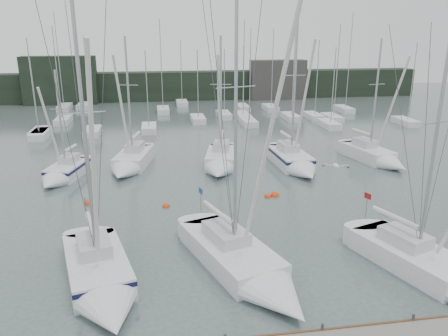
# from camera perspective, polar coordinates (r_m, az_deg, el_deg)

# --- Properties ---
(ground) EXTENTS (160.00, 160.00, 0.00)m
(ground) POSITION_cam_1_polar(r_m,az_deg,el_deg) (22.19, 3.71, -15.32)
(ground) COLOR #4A5A57
(ground) RESTS_ON ground
(far_treeline) EXTENTS (90.00, 4.00, 5.00)m
(far_treeline) POSITION_cam_1_polar(r_m,az_deg,el_deg) (80.84, -6.00, 10.64)
(far_treeline) COLOR black
(far_treeline) RESTS_ON ground
(far_building_left) EXTENTS (12.00, 3.00, 8.00)m
(far_building_left) POSITION_cam_1_polar(r_m,az_deg,el_deg) (80.13, -20.63, 10.66)
(far_building_left) COLOR black
(far_building_left) RESTS_ON ground
(far_building_right) EXTENTS (10.00, 3.00, 7.00)m
(far_building_right) POSITION_cam_1_polar(r_m,az_deg,el_deg) (81.72, 7.02, 11.38)
(far_building_right) COLOR #3C3A37
(far_building_right) RESTS_ON ground
(mast_forest) EXTENTS (58.18, 24.98, 14.83)m
(mast_forest) POSITION_cam_1_polar(r_m,az_deg,el_deg) (61.91, -4.52, 6.70)
(mast_forest) COLOR silver
(mast_forest) RESTS_ON ground
(sailboat_near_left) EXTENTS (4.88, 9.08, 14.39)m
(sailboat_near_left) POSITION_cam_1_polar(r_m,az_deg,el_deg) (22.22, -15.68, -14.16)
(sailboat_near_left) COLOR silver
(sailboat_near_left) RESTS_ON ground
(sailboat_near_center) EXTENTS (6.11, 10.56, 16.11)m
(sailboat_near_center) POSITION_cam_1_polar(r_m,az_deg,el_deg) (22.44, 3.60, -13.29)
(sailboat_near_center) COLOR silver
(sailboat_near_center) RESTS_ON ground
(sailboat_near_right) EXTENTS (5.60, 9.46, 13.35)m
(sailboat_near_right) POSITION_cam_1_polar(r_m,az_deg,el_deg) (24.67, 26.63, -12.27)
(sailboat_near_right) COLOR silver
(sailboat_near_right) RESTS_ON ground
(sailboat_mid_a) EXTENTS (3.93, 6.84, 9.79)m
(sailboat_mid_a) POSITION_cam_1_polar(r_m,az_deg,el_deg) (38.98, -20.41, -0.74)
(sailboat_mid_a) COLOR silver
(sailboat_mid_a) RESTS_ON ground
(sailboat_mid_b) EXTENTS (4.28, 8.48, 12.43)m
(sailboat_mid_b) POSITION_cam_1_polar(r_m,az_deg,el_deg) (40.18, -12.24, 0.58)
(sailboat_mid_b) COLOR silver
(sailboat_mid_b) RESTS_ON ground
(sailboat_mid_c) EXTENTS (4.23, 8.26, 12.45)m
(sailboat_mid_c) POSITION_cam_1_polar(r_m,az_deg,el_deg) (39.42, -0.50, 0.70)
(sailboat_mid_c) COLOR silver
(sailboat_mid_c) RESTS_ON ground
(sailboat_mid_d) EXTENTS (3.11, 8.71, 13.86)m
(sailboat_mid_d) POSITION_cam_1_polar(r_m,az_deg,el_deg) (39.95, 9.31, 0.71)
(sailboat_mid_d) COLOR silver
(sailboat_mid_d) RESTS_ON ground
(sailboat_mid_e) EXTENTS (4.15, 8.47, 12.16)m
(sailboat_mid_e) POSITION_cam_1_polar(r_m,az_deg,el_deg) (43.71, 19.42, 1.31)
(sailboat_mid_e) COLOR silver
(sailboat_mid_e) RESTS_ON ground
(buoy_a) EXTENTS (0.55, 0.55, 0.55)m
(buoy_a) POSITION_cam_1_polar(r_m,az_deg,el_deg) (31.60, -7.58, -5.01)
(buoy_a) COLOR red
(buoy_a) RESTS_ON ground
(buoy_b) EXTENTS (0.66, 0.66, 0.66)m
(buoy_b) POSITION_cam_1_polar(r_m,az_deg,el_deg) (33.54, 6.66, -3.61)
(buoy_b) COLOR red
(buoy_b) RESTS_ON ground
(buoy_c) EXTENTS (0.67, 0.67, 0.67)m
(buoy_c) POSITION_cam_1_polar(r_m,az_deg,el_deg) (33.34, -17.24, -4.45)
(buoy_c) COLOR red
(buoy_c) RESTS_ON ground
(seagull) EXTENTS (1.06, 0.53, 0.22)m
(seagull) POSITION_cam_1_polar(r_m,az_deg,el_deg) (19.96, 14.39, 0.28)
(seagull) COLOR silver
(seagull) RESTS_ON ground
(buoy_d) EXTENTS (0.54, 0.54, 0.54)m
(buoy_d) POSITION_cam_1_polar(r_m,az_deg,el_deg) (33.26, 5.72, -3.76)
(buoy_d) COLOR red
(buoy_d) RESTS_ON ground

